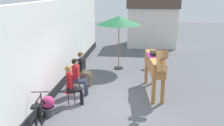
{
  "coord_description": "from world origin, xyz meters",
  "views": [
    {
      "loc": [
        0.66,
        -7.88,
        3.74
      ],
      "look_at": [
        -0.4,
        1.2,
        1.05
      ],
      "focal_mm": 39.79,
      "sensor_mm": 36.0,
      "label": 1
    }
  ],
  "objects_px": {
    "seated_visitor_middle": "(77,75)",
    "saddled_horse_center": "(155,64)",
    "seated_visitor_far": "(83,67)",
    "cafe_parasol": "(119,21)",
    "leaning_bicycle": "(38,120)",
    "seated_visitor_near": "(72,83)",
    "spare_stool_white": "(148,61)",
    "satchel_bag": "(81,76)",
    "flower_planter_near": "(48,105)"
  },
  "relations": [
    {
      "from": "seated_visitor_middle",
      "to": "saddled_horse_center",
      "type": "distance_m",
      "value": 2.86
    },
    {
      "from": "seated_visitor_far",
      "to": "cafe_parasol",
      "type": "distance_m",
      "value": 3.14
    },
    {
      "from": "leaning_bicycle",
      "to": "cafe_parasol",
      "type": "bearing_deg",
      "value": 74.92
    },
    {
      "from": "seated_visitor_near",
      "to": "seated_visitor_far",
      "type": "distance_m",
      "value": 1.8
    },
    {
      "from": "seated_visitor_middle",
      "to": "spare_stool_white",
      "type": "height_order",
      "value": "seated_visitor_middle"
    },
    {
      "from": "seated_visitor_near",
      "to": "seated_visitor_far",
      "type": "height_order",
      "value": "same"
    },
    {
      "from": "seated_visitor_far",
      "to": "satchel_bag",
      "type": "bearing_deg",
      "value": 110.28
    },
    {
      "from": "spare_stool_white",
      "to": "satchel_bag",
      "type": "relative_size",
      "value": 1.64
    },
    {
      "from": "leaning_bicycle",
      "to": "saddled_horse_center",
      "type": "bearing_deg",
      "value": 43.72
    },
    {
      "from": "seated_visitor_near",
      "to": "seated_visitor_far",
      "type": "bearing_deg",
      "value": 91.28
    },
    {
      "from": "saddled_horse_center",
      "to": "spare_stool_white",
      "type": "height_order",
      "value": "saddled_horse_center"
    },
    {
      "from": "saddled_horse_center",
      "to": "seated_visitor_near",
      "type": "bearing_deg",
      "value": -155.58
    },
    {
      "from": "satchel_bag",
      "to": "saddled_horse_center",
      "type": "bearing_deg",
      "value": 45.45
    },
    {
      "from": "seated_visitor_far",
      "to": "flower_planter_near",
      "type": "bearing_deg",
      "value": -100.61
    },
    {
      "from": "leaning_bicycle",
      "to": "flower_planter_near",
      "type": "bearing_deg",
      "value": 95.52
    },
    {
      "from": "seated_visitor_far",
      "to": "flower_planter_near",
      "type": "distance_m",
      "value": 2.71
    },
    {
      "from": "saddled_horse_center",
      "to": "satchel_bag",
      "type": "height_order",
      "value": "saddled_horse_center"
    },
    {
      "from": "seated_visitor_middle",
      "to": "saddled_horse_center",
      "type": "xyz_separation_m",
      "value": [
        2.8,
        0.42,
        0.38
      ]
    },
    {
      "from": "seated_visitor_far",
      "to": "satchel_bag",
      "type": "distance_m",
      "value": 1.12
    },
    {
      "from": "cafe_parasol",
      "to": "flower_planter_near",
      "type": "bearing_deg",
      "value": -108.84
    },
    {
      "from": "leaning_bicycle",
      "to": "seated_visitor_middle",
      "type": "bearing_deg",
      "value": 81.03
    },
    {
      "from": "seated_visitor_far",
      "to": "leaning_bicycle",
      "type": "height_order",
      "value": "seated_visitor_far"
    },
    {
      "from": "seated_visitor_near",
      "to": "cafe_parasol",
      "type": "distance_m",
      "value": 4.66
    },
    {
      "from": "seated_visitor_near",
      "to": "seated_visitor_middle",
      "type": "relative_size",
      "value": 1.0
    },
    {
      "from": "seated_visitor_near",
      "to": "saddled_horse_center",
      "type": "distance_m",
      "value": 3.08
    },
    {
      "from": "seated_visitor_middle",
      "to": "seated_visitor_far",
      "type": "distance_m",
      "value": 0.96
    },
    {
      "from": "flower_planter_near",
      "to": "leaning_bicycle",
      "type": "bearing_deg",
      "value": -84.48
    },
    {
      "from": "leaning_bicycle",
      "to": "satchel_bag",
      "type": "bearing_deg",
      "value": 88.86
    },
    {
      "from": "saddled_horse_center",
      "to": "flower_planter_near",
      "type": "bearing_deg",
      "value": -147.77
    },
    {
      "from": "seated_visitor_middle",
      "to": "leaning_bicycle",
      "type": "relative_size",
      "value": 0.8
    },
    {
      "from": "flower_planter_near",
      "to": "leaning_bicycle",
      "type": "height_order",
      "value": "leaning_bicycle"
    },
    {
      "from": "flower_planter_near",
      "to": "leaning_bicycle",
      "type": "distance_m",
      "value": 0.99
    },
    {
      "from": "seated_visitor_middle",
      "to": "leaning_bicycle",
      "type": "height_order",
      "value": "seated_visitor_middle"
    },
    {
      "from": "seated_visitor_far",
      "to": "cafe_parasol",
      "type": "relative_size",
      "value": 0.54
    },
    {
      "from": "seated_visitor_middle",
      "to": "spare_stool_white",
      "type": "bearing_deg",
      "value": 52.63
    },
    {
      "from": "leaning_bicycle",
      "to": "cafe_parasol",
      "type": "relative_size",
      "value": 0.68
    },
    {
      "from": "seated_visitor_near",
      "to": "satchel_bag",
      "type": "relative_size",
      "value": 4.96
    },
    {
      "from": "cafe_parasol",
      "to": "satchel_bag",
      "type": "xyz_separation_m",
      "value": [
        -1.54,
        -1.58,
        -2.26
      ]
    },
    {
      "from": "seated_visitor_middle",
      "to": "satchel_bag",
      "type": "relative_size",
      "value": 4.96
    },
    {
      "from": "seated_visitor_middle",
      "to": "satchel_bag",
      "type": "xyz_separation_m",
      "value": [
        -0.33,
        1.79,
        -0.68
      ]
    },
    {
      "from": "seated_visitor_near",
      "to": "seated_visitor_far",
      "type": "xyz_separation_m",
      "value": [
        -0.04,
        1.8,
        0.0
      ]
    },
    {
      "from": "leaning_bicycle",
      "to": "satchel_bag",
      "type": "distance_m",
      "value": 4.46
    },
    {
      "from": "saddled_horse_center",
      "to": "cafe_parasol",
      "type": "xyz_separation_m",
      "value": [
        -1.59,
        2.95,
        1.2
      ]
    },
    {
      "from": "seated_visitor_near",
      "to": "leaning_bicycle",
      "type": "height_order",
      "value": "seated_visitor_near"
    },
    {
      "from": "seated_visitor_near",
      "to": "flower_planter_near",
      "type": "distance_m",
      "value": 1.08
    },
    {
      "from": "seated_visitor_near",
      "to": "spare_stool_white",
      "type": "distance_m",
      "value": 5.09
    },
    {
      "from": "seated_visitor_middle",
      "to": "flower_planter_near",
      "type": "distance_m",
      "value": 1.8
    },
    {
      "from": "leaning_bicycle",
      "to": "cafe_parasol",
      "type": "distance_m",
      "value": 6.55
    },
    {
      "from": "cafe_parasol",
      "to": "saddled_horse_center",
      "type": "bearing_deg",
      "value": -61.66
    },
    {
      "from": "saddled_horse_center",
      "to": "flower_planter_near",
      "type": "xyz_separation_m",
      "value": [
        -3.31,
        -2.09,
        -0.82
      ]
    }
  ]
}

